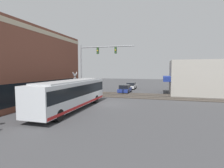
{
  "coord_description": "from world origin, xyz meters",
  "views": [
    {
      "loc": [
        -19.93,
        -6.14,
        4.11
      ],
      "look_at": [
        5.22,
        1.07,
        1.99
      ],
      "focal_mm": 28.0,
      "sensor_mm": 36.0,
      "label": 1
    }
  ],
  "objects_px": {
    "parked_car_white": "(131,86)",
    "crossing_signal": "(75,82)",
    "city_bus": "(72,93)",
    "parked_car_blue": "(125,89)",
    "pedestrian_at_crossing": "(86,92)"
  },
  "relations": [
    {
      "from": "parked_car_white",
      "to": "crossing_signal",
      "type": "bearing_deg",
      "value": 157.04
    },
    {
      "from": "city_bus",
      "to": "parked_car_blue",
      "type": "distance_m",
      "value": 14.72
    },
    {
      "from": "city_bus",
      "to": "pedestrian_at_crossing",
      "type": "relative_size",
      "value": 7.25
    },
    {
      "from": "parked_car_white",
      "to": "pedestrian_at_crossing",
      "type": "bearing_deg",
      "value": 162.38
    },
    {
      "from": "crossing_signal",
      "to": "parked_car_white",
      "type": "relative_size",
      "value": 0.85
    },
    {
      "from": "parked_car_white",
      "to": "pedestrian_at_crossing",
      "type": "xyz_separation_m",
      "value": [
        -13.71,
        4.35,
        0.19
      ]
    },
    {
      "from": "parked_car_white",
      "to": "pedestrian_at_crossing",
      "type": "relative_size",
      "value": 2.69
    },
    {
      "from": "parked_car_white",
      "to": "pedestrian_at_crossing",
      "type": "distance_m",
      "value": 14.39
    },
    {
      "from": "parked_car_white",
      "to": "city_bus",
      "type": "bearing_deg",
      "value": 173.0
    },
    {
      "from": "city_bus",
      "to": "crossing_signal",
      "type": "bearing_deg",
      "value": 25.63
    },
    {
      "from": "city_bus",
      "to": "pedestrian_at_crossing",
      "type": "xyz_separation_m",
      "value": [
        7.47,
        1.75,
        -0.84
      ]
    },
    {
      "from": "parked_car_blue",
      "to": "pedestrian_at_crossing",
      "type": "xyz_separation_m",
      "value": [
        -6.99,
        4.35,
        0.16
      ]
    },
    {
      "from": "city_bus",
      "to": "parked_car_white",
      "type": "distance_m",
      "value": 21.37
    },
    {
      "from": "city_bus",
      "to": "pedestrian_at_crossing",
      "type": "height_order",
      "value": "city_bus"
    },
    {
      "from": "pedestrian_at_crossing",
      "to": "crossing_signal",
      "type": "bearing_deg",
      "value": 104.18
    }
  ]
}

